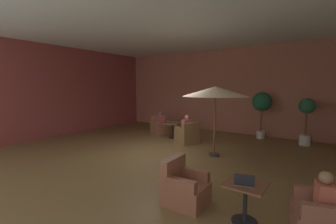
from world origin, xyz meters
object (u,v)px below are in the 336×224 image
at_px(patron_with_friend, 325,194).
at_px(open_laptop, 244,182).
at_px(cafe_table_front_right, 173,126).
at_px(potted_tree_left_corner, 262,104).
at_px(iced_drink_cup, 248,181).
at_px(armchair_front_right_north, 160,127).
at_px(patron_by_window, 187,125).
at_px(armchair_front_right_east, 188,135).
at_px(patio_umbrella_tall_red, 215,92).
at_px(armchair_front_left_north, 327,218).
at_px(patron_blue_shirt, 161,119).
at_px(cafe_table_front_left, 245,195).
at_px(potted_tree_mid_left, 307,114).
at_px(armchair_front_left_east, 184,188).

distance_m(patron_with_friend, open_laptop, 1.13).
distance_m(cafe_table_front_right, open_laptop, 6.43).
bearing_deg(potted_tree_left_corner, iced_drink_cup, -79.33).
height_order(armchair_front_right_north, patron_by_window, patron_by_window).
distance_m(armchair_front_right_east, patio_umbrella_tall_red, 2.53).
distance_m(armchair_front_left_north, patron_with_friend, 0.38).
xyz_separation_m(potted_tree_left_corner, patron_blue_shirt, (-4.17, -1.70, -0.80)).
relative_size(cafe_table_front_left, cafe_table_front_right, 0.89).
relative_size(armchair_front_right_east, patron_blue_shirt, 1.53).
relative_size(patron_blue_shirt, patron_by_window, 0.96).
bearing_deg(potted_tree_mid_left, patron_blue_shirt, -166.22).
bearing_deg(armchair_front_left_north, open_laptop, -161.47).
height_order(patron_blue_shirt, patron_with_friend, patron_blue_shirt).
height_order(armchair_front_left_east, patron_by_window, patron_by_window).
xyz_separation_m(armchair_front_left_north, cafe_table_front_right, (-5.54, 4.29, 0.23)).
height_order(armchair_front_left_north, cafe_table_front_right, armchair_front_left_north).
xyz_separation_m(armchair_front_right_east, patio_umbrella_tall_red, (1.53, -0.96, 1.77)).
height_order(patio_umbrella_tall_red, open_laptop, patio_umbrella_tall_red).
xyz_separation_m(potted_tree_mid_left, patron_blue_shirt, (-5.85, -1.43, -0.49)).
distance_m(armchair_front_right_east, potted_tree_left_corner, 3.58).
height_order(cafe_table_front_left, patio_umbrella_tall_red, patio_umbrella_tall_red).
relative_size(cafe_table_front_left, armchair_front_left_north, 0.72).
xyz_separation_m(cafe_table_front_left, armchair_front_left_north, (1.12, 0.28, -0.17)).
distance_m(armchair_front_right_north, patron_with_friend, 8.06).
bearing_deg(patron_blue_shirt, cafe_table_front_right, -23.23).
height_order(cafe_table_front_right, armchair_front_right_east, armchair_front_right_east).
xyz_separation_m(armchair_front_right_north, iced_drink_cup, (5.47, -5.03, 0.42)).
distance_m(cafe_table_front_left, patron_blue_shirt, 7.34).
height_order(patron_by_window, iced_drink_cup, patron_by_window).
relative_size(armchair_front_left_north, open_laptop, 2.65).
bearing_deg(potted_tree_left_corner, open_laptop, -79.80).
bearing_deg(armchair_front_right_north, patron_by_window, -23.84).
bearing_deg(cafe_table_front_left, open_laptop, -90.33).
xyz_separation_m(cafe_table_front_left, armchair_front_right_north, (-5.43, 5.01, -0.17)).
height_order(armchair_front_left_north, patio_umbrella_tall_red, patio_umbrella_tall_red).
distance_m(armchair_front_right_north, patron_by_window, 2.19).
bearing_deg(armchair_front_right_east, potted_tree_mid_left, 30.63).
relative_size(patron_blue_shirt, iced_drink_cup, 6.01).
height_order(cafe_table_front_left, cafe_table_front_right, same).
relative_size(armchair_front_right_north, armchair_front_right_east, 0.99).
xyz_separation_m(cafe_table_front_left, patron_with_friend, (1.07, 0.27, 0.20)).
xyz_separation_m(cafe_table_front_right, patio_umbrella_tall_red, (2.53, -1.41, 1.55)).
xyz_separation_m(cafe_table_front_left, open_laptop, (-0.00, -0.10, 0.25)).
bearing_deg(patron_blue_shirt, potted_tree_mid_left, 13.78).
distance_m(armchair_front_left_east, cafe_table_front_right, 5.65).
bearing_deg(open_laptop, patio_umbrella_tall_red, 120.15).
bearing_deg(cafe_table_front_left, potted_tree_mid_left, 85.87).
distance_m(patio_umbrella_tall_red, potted_tree_left_corner, 3.63).
bearing_deg(patron_blue_shirt, patio_umbrella_tall_red, -27.56).
distance_m(cafe_table_front_left, cafe_table_front_right, 6.36).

